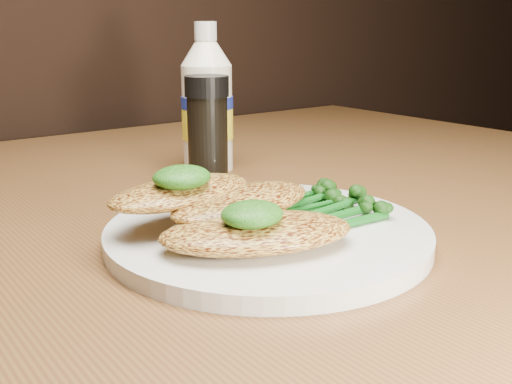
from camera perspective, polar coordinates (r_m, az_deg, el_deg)
plate at (r=0.46m, az=1.14°, el=-3.98°), size 0.25×0.25×0.01m
chicken_front at (r=0.41m, az=0.10°, el=-3.92°), size 0.15×0.12×0.02m
chicken_mid at (r=0.45m, az=-1.33°, el=-0.95°), size 0.14×0.08×0.02m
chicken_back at (r=0.45m, az=-7.20°, el=-0.01°), size 0.13×0.07×0.02m
pesto_front at (r=0.40m, az=-0.38°, el=-2.15°), size 0.05×0.05×0.02m
pesto_back at (r=0.44m, az=-7.17°, el=1.43°), size 0.05×0.04×0.02m
broccolini_bundle at (r=0.47m, az=5.07°, el=-1.39°), size 0.13×0.10×0.02m
mayo_bottle at (r=0.68m, az=-4.75°, el=9.07°), size 0.07×0.07×0.17m
pepper_grinder at (r=0.63m, az=-4.69°, el=6.01°), size 0.06×0.06×0.11m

